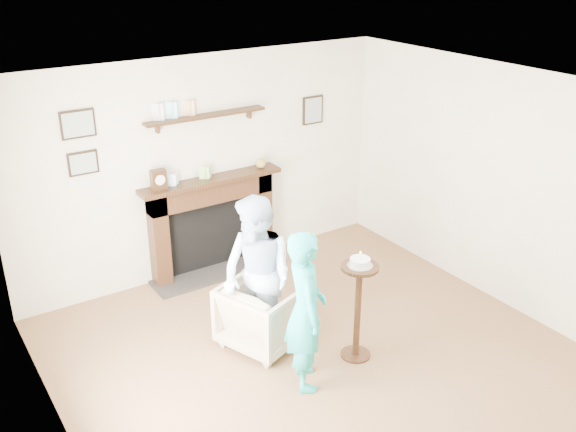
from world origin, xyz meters
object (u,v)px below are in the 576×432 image
object	(u,v)px
man	(259,347)
pedestal_table	(358,293)
armchair	(264,342)
woman	(305,381)

from	to	relation	value
man	pedestal_table	bearing A→B (deg)	36.41
armchair	man	world-z (taller)	man
pedestal_table	woman	bearing A→B (deg)	-175.29
woman	armchair	bearing A→B (deg)	22.91
armchair	pedestal_table	bearing A→B (deg)	-157.11
armchair	man	xyz separation A→B (m)	(-0.08, -0.05, 0.00)
armchair	pedestal_table	distance (m)	1.12
armchair	woman	distance (m)	0.70
woman	man	bearing A→B (deg)	30.00
armchair	woman	xyz separation A→B (m)	(-0.00, -0.70, 0.00)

